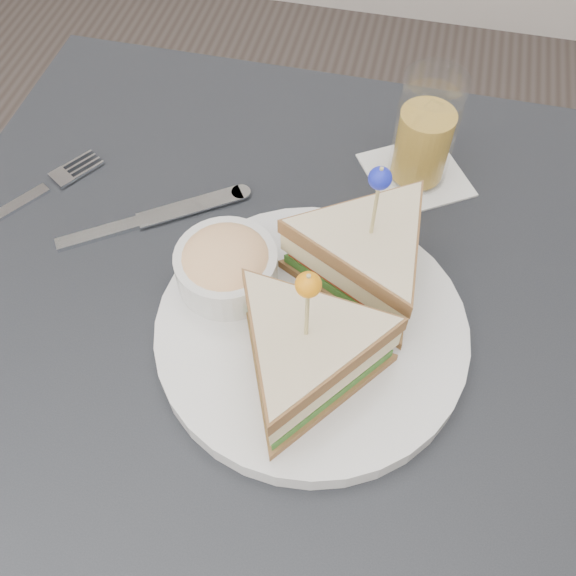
# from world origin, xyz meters

# --- Properties ---
(ground_plane) EXTENTS (3.50, 3.50, 0.00)m
(ground_plane) POSITION_xyz_m (0.00, 0.00, 0.00)
(ground_plane) COLOR #3F3833
(table) EXTENTS (0.80, 0.80, 0.75)m
(table) POSITION_xyz_m (0.00, 0.00, 0.67)
(table) COLOR black
(table) RESTS_ON ground
(plate_meal) EXTENTS (0.39, 0.39, 0.18)m
(plate_meal) POSITION_xyz_m (0.04, -0.00, 0.80)
(plate_meal) COLOR silver
(plate_meal) RESTS_ON table
(cutlery_fork) EXTENTS (0.13, 0.18, 0.01)m
(cutlery_fork) POSITION_xyz_m (-0.31, 0.10, 0.75)
(cutlery_fork) COLOR silver
(cutlery_fork) RESTS_ON table
(cutlery_knife) EXTENTS (0.19, 0.14, 0.01)m
(cutlery_knife) POSITION_xyz_m (-0.17, 0.10, 0.75)
(cutlery_knife) COLOR silver
(cutlery_knife) RESTS_ON table
(drink_set) EXTENTS (0.15, 0.15, 0.14)m
(drink_set) POSITION_xyz_m (0.11, 0.23, 0.81)
(drink_set) COLOR silver
(drink_set) RESTS_ON table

